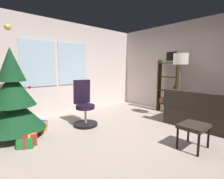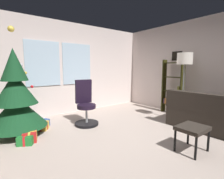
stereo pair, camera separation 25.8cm
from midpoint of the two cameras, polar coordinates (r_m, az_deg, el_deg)
The scene contains 12 objects.
ground_plane at distance 3.31m, azimuth 5.93°, elevation -17.69°, with size 4.95×5.20×0.10m, color #B3A195.
wall_back_with_windows at distance 5.15m, azimuth -16.46°, elevation 7.04°, with size 4.95×0.12×2.67m.
wall_right_with_frames at distance 5.16m, azimuth 25.57°, elevation 6.55°, with size 0.12×5.20×2.67m.
footstool at distance 3.09m, azimuth 24.19°, elevation -11.99°, with size 0.48×0.40×0.42m.
holiday_tree at distance 3.78m, azimuth -32.59°, elevation -3.26°, with size 1.13×1.13×2.15m.
gift_box_red at distance 3.47m, azimuth -28.55°, elevation -14.84°, with size 0.29×0.31×0.19m.
gift_box_green at distance 3.43m, azimuth -29.31°, elevation -15.33°, with size 0.38×0.39×0.17m.
gift_box_gold at distance 3.98m, azimuth -25.12°, elevation -11.84°, with size 0.31×0.32×0.18m.
gift_box_blue at distance 4.23m, azimuth -26.12°, elevation -10.89°, with size 0.42×0.44×0.16m.
office_chair at distance 4.01m, azimuth -11.38°, elevation -6.24°, with size 0.56×0.56×1.08m.
bookshelf at distance 5.27m, azimuth 17.33°, elevation -0.05°, with size 0.18×0.64×1.60m.
floor_lamp at distance 4.52m, azimuth 21.07°, elevation 8.31°, with size 0.36×0.36×1.72m.
Camera 1 is at (-2.33, -1.93, 1.36)m, focal length 26.49 mm.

